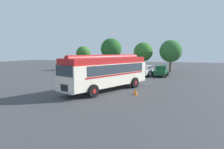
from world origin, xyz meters
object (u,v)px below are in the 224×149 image
Objects in this scene: car_near_left at (111,69)px; vintage_bus at (107,71)px; box_van at (97,66)px; car_mid_right at (145,71)px; traffic_cone at (135,92)px; car_far_right at (161,71)px; car_mid_left at (126,70)px.

vintage_bus is at bearing -72.48° from car_near_left.
car_mid_right is at bearing -2.09° from box_van.
car_near_left is (-4.32, 13.68, -1.05)m from vintage_bus.
traffic_cone is at bearing -55.55° from box_van.
traffic_cone is (1.65, -14.18, -0.57)m from car_mid_right.
vintage_bus is at bearing 159.68° from traffic_cone.
car_mid_right is 14.29m from traffic_cone.
vintage_bus reaches higher than traffic_cone.
box_van is (-10.77, -0.17, 0.52)m from car_far_right.
car_far_right is at bearing 0.88° from box_van.
car_mid_right is 7.94× the size of traffic_cone.
vintage_bus is at bearing -106.26° from car_far_right.
box_van is at bearing 124.45° from traffic_cone.
vintage_bus is 18.67× the size of traffic_cone.
box_van is (-8.29, 0.30, 0.52)m from car_mid_right.
car_far_right is at bearing 10.69° from car_mid_right.
car_far_right is (8.26, -0.18, 0.00)m from car_near_left.
car_near_left reaches higher than traffic_cone.
car_far_right is 7.78× the size of traffic_cone.
car_near_left is 1.01× the size of car_far_right.
car_far_right is at bearing -1.23° from car_near_left.
car_mid_right and car_far_right have the same top height.
car_mid_right is 2.52m from car_far_right.
traffic_cone is (-0.83, -14.65, -0.57)m from car_far_right.
box_van is (-6.83, 13.34, -0.53)m from vintage_bus.
vintage_bus is 14.38m from car_near_left.
car_mid_left is at bearing 1.86° from box_van.
vintage_bus is 14.10m from car_far_right.
box_van is at bearing -172.22° from car_near_left.
box_van is (-2.52, -0.34, 0.52)m from car_near_left.
vintage_bus reaches higher than car_mid_right.
car_near_left is 0.99× the size of car_mid_left.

